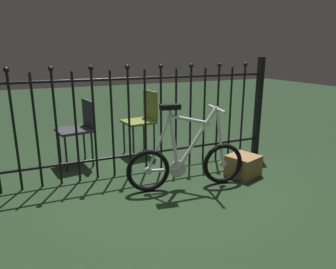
{
  "coord_description": "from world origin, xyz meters",
  "views": [
    {
      "loc": [
        -1.1,
        -2.62,
        1.39
      ],
      "look_at": [
        0.14,
        0.2,
        0.55
      ],
      "focal_mm": 33.1,
      "sensor_mm": 36.0,
      "label": 1
    }
  ],
  "objects": [
    {
      "name": "display_crate",
      "position": [
        1.03,
        0.07,
        0.12
      ],
      "size": [
        0.4,
        0.4,
        0.24
      ],
      "primitive_type": "cube",
      "rotation": [
        0.0,
        0.0,
        0.33
      ],
      "color": "olive",
      "rests_on": "ground"
    },
    {
      "name": "bicycle",
      "position": [
        0.29,
        0.05,
        0.3
      ],
      "size": [
        1.24,
        0.4,
        0.89
      ],
      "color": "black",
      "rests_on": "ground"
    },
    {
      "name": "chair_olive",
      "position": [
        0.26,
        1.3,
        0.52
      ],
      "size": [
        0.44,
        0.43,
        0.86
      ],
      "color": "black",
      "rests_on": "ground"
    },
    {
      "name": "chair_charcoal",
      "position": [
        -0.6,
        1.2,
        0.5
      ],
      "size": [
        0.45,
        0.45,
        0.8
      ],
      "color": "black",
      "rests_on": "ground"
    },
    {
      "name": "ground_plane",
      "position": [
        0.0,
        0.0,
        0.0
      ],
      "size": [
        20.0,
        20.0,
        0.0
      ],
      "primitive_type": "plane",
      "color": "#1E321D"
    },
    {
      "name": "iron_fence",
      "position": [
        -0.05,
        0.67,
        0.66
      ],
      "size": [
        3.43,
        0.07,
        1.31
      ],
      "color": "black",
      "rests_on": "ground"
    }
  ]
}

